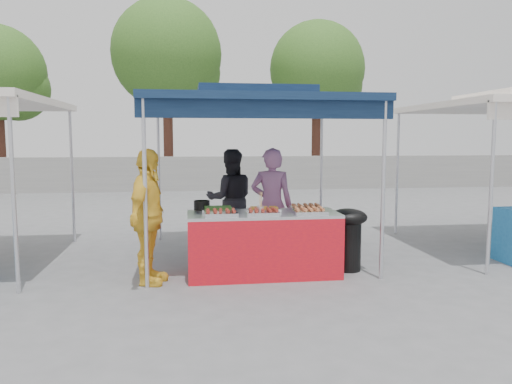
{
  "coord_description": "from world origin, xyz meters",
  "views": [
    {
      "loc": [
        -0.99,
        -6.59,
        1.83
      ],
      "look_at": [
        0.0,
        0.6,
        1.05
      ],
      "focal_mm": 35.0,
      "sensor_mm": 36.0,
      "label": 1
    }
  ],
  "objects": [
    {
      "name": "food_tray_fm",
      "position": [
        -0.05,
        -0.34,
        0.88
      ],
      "size": [
        0.42,
        0.3,
        0.07
      ],
      "color": "silver",
      "rests_on": "vendor_table"
    },
    {
      "name": "cooking_pot",
      "position": [
        -0.8,
        0.27,
        0.91
      ],
      "size": [
        0.22,
        0.22,
        0.13
      ],
      "primitive_type": "cylinder",
      "color": "black",
      "rests_on": "vendor_table"
    },
    {
      "name": "crate_left",
      "position": [
        -0.32,
        0.66,
        0.14
      ],
      "size": [
        0.46,
        0.32,
        0.27
      ],
      "primitive_type": "cube",
      "color": "#1648B4",
      "rests_on": "ground_plane"
    },
    {
      "name": "vendor_table",
      "position": [
        0.0,
        -0.1,
        0.43
      ],
      "size": [
        2.0,
        0.8,
        0.85
      ],
      "color": "red",
      "rests_on": "ground_plane"
    },
    {
      "name": "skewer_cup",
      "position": [
        -0.07,
        -0.32,
        0.91
      ],
      "size": [
        0.09,
        0.09,
        0.11
      ],
      "primitive_type": "cylinder",
      "color": "silver",
      "rests_on": "vendor_table"
    },
    {
      "name": "ground_plane",
      "position": [
        0.0,
        0.0,
        0.0
      ],
      "size": [
        80.0,
        80.0,
        0.0
      ],
      "primitive_type": "plane",
      "color": "slate"
    },
    {
      "name": "vendor_woman",
      "position": [
        0.24,
        0.63,
        0.85
      ],
      "size": [
        0.7,
        0.54,
        1.69
      ],
      "primitive_type": "imported",
      "rotation": [
        0.0,
        0.0,
        2.9
      ],
      "color": "#996190",
      "rests_on": "ground_plane"
    },
    {
      "name": "back_wall",
      "position": [
        0.0,
        11.0,
        0.6
      ],
      "size": [
        40.0,
        0.25,
        1.2
      ],
      "primitive_type": "cube",
      "color": "gray",
      "rests_on": "ground_plane"
    },
    {
      "name": "wok_burner",
      "position": [
        1.21,
        -0.02,
        0.52
      ],
      "size": [
        0.52,
        0.52,
        0.87
      ],
      "rotation": [
        0.0,
        0.0,
        0.13
      ],
      "color": "black",
      "rests_on": "ground_plane"
    },
    {
      "name": "tree_0",
      "position": [
        -7.62,
        12.9,
        4.04
      ],
      "size": [
        3.5,
        3.44,
        5.91
      ],
      "color": "#48251B",
      "rests_on": "ground_plane"
    },
    {
      "name": "food_tray_fl",
      "position": [
        -0.58,
        -0.34,
        0.88
      ],
      "size": [
        0.42,
        0.3,
        0.07
      ],
      "color": "silver",
      "rests_on": "vendor_table"
    },
    {
      "name": "food_tray_br",
      "position": [
        0.61,
        0.0,
        0.88
      ],
      "size": [
        0.42,
        0.3,
        0.07
      ],
      "color": "silver",
      "rests_on": "vendor_table"
    },
    {
      "name": "tree_1",
      "position": [
        -1.54,
        12.67,
        4.79
      ],
      "size": [
        4.07,
        4.07,
        7.0
      ],
      "color": "#48251B",
      "rests_on": "ground_plane"
    },
    {
      "name": "helper_man",
      "position": [
        -0.29,
        1.61,
        0.83
      ],
      "size": [
        0.82,
        0.64,
        1.66
      ],
      "primitive_type": "imported",
      "rotation": [
        0.0,
        0.0,
        3.16
      ],
      "color": "black",
      "rests_on": "ground_plane"
    },
    {
      "name": "food_tray_fr",
      "position": [
        0.58,
        -0.34,
        0.88
      ],
      "size": [
        0.42,
        0.3,
        0.07
      ],
      "color": "silver",
      "rests_on": "vendor_table"
    },
    {
      "name": "main_canopy",
      "position": [
        0.0,
        0.97,
        2.37
      ],
      "size": [
        3.2,
        3.2,
        2.57
      ],
      "color": "silver",
      "rests_on": "ground_plane"
    },
    {
      "name": "tree_2",
      "position": [
        4.3,
        13.05,
        4.41
      ],
      "size": [
        3.76,
        3.75,
        6.44
      ],
      "color": "#48251B",
      "rests_on": "ground_plane"
    },
    {
      "name": "food_tray_bm",
      "position": [
        0.02,
        -0.04,
        0.88
      ],
      "size": [
        0.42,
        0.3,
        0.07
      ],
      "color": "silver",
      "rests_on": "vendor_table"
    },
    {
      "name": "customer_person",
      "position": [
        -1.49,
        -0.29,
        0.85
      ],
      "size": [
        0.66,
        1.07,
        1.71
      ],
      "primitive_type": "imported",
      "rotation": [
        0.0,
        0.0,
        1.31
      ],
      "color": "yellow",
      "rests_on": "ground_plane"
    },
    {
      "name": "crate_right",
      "position": [
        0.18,
        0.56,
        0.16
      ],
      "size": [
        0.54,
        0.38,
        0.32
      ],
      "primitive_type": "cube",
      "color": "#1648B4",
      "rests_on": "ground_plane"
    },
    {
      "name": "food_tray_bl",
      "position": [
        -0.59,
        0.01,
        0.88
      ],
      "size": [
        0.42,
        0.3,
        0.07
      ],
      "color": "silver",
      "rests_on": "vendor_table"
    },
    {
      "name": "crate_stacked",
      "position": [
        0.18,
        0.56,
        0.48
      ],
      "size": [
        0.5,
        0.35,
        0.3
      ],
      "primitive_type": "cube",
      "color": "#1648B4",
      "rests_on": "crate_right"
    }
  ]
}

